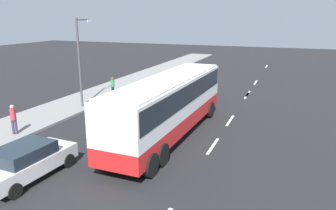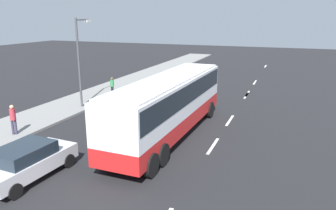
{
  "view_description": "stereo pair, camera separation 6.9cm",
  "coord_description": "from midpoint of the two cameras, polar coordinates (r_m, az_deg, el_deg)",
  "views": [
    {
      "loc": [
        -17.75,
        -6.54,
        6.78
      ],
      "look_at": [
        -1.7,
        -0.25,
        2.07
      ],
      "focal_mm": 34.8,
      "sensor_mm": 36.0,
      "label": 1
    },
    {
      "loc": [
        -17.78,
        -6.48,
        6.78
      ],
      "look_at": [
        -1.7,
        -0.25,
        2.07
      ],
      "focal_mm": 34.8,
      "sensor_mm": 36.0,
      "label": 2
    }
  ],
  "objects": [
    {
      "name": "street_lamp",
      "position": [
        25.12,
        -15.0,
        8.26
      ],
      "size": [
        1.8,
        0.24,
        6.54
      ],
      "color": "#47474C",
      "rests_on": "sidewalk_curb"
    },
    {
      "name": "pedestrian_near_curb",
      "position": [
        28.45,
        -9.6,
        3.46
      ],
      "size": [
        0.32,
        0.32,
        1.6
      ],
      "rotation": [
        0.0,
        0.0,
        2.72
      ],
      "color": "black",
      "rests_on": "sidewalk_curb"
    },
    {
      "name": "pedestrian_at_crossing",
      "position": [
        20.71,
        -25.38,
        -1.95
      ],
      "size": [
        0.32,
        0.32,
        1.77
      ],
      "rotation": [
        0.0,
        0.0,
        3.82
      ],
      "color": "#38334C",
      "rests_on": "sidewalk_curb"
    },
    {
      "name": "ground_plane",
      "position": [
        20.1,
        1.2,
        -4.45
      ],
      "size": [
        120.0,
        120.0,
        0.0
      ],
      "primitive_type": "plane",
      "color": "black"
    },
    {
      "name": "coach_bus",
      "position": [
        18.46,
        0.38,
        0.8
      ],
      "size": [
        12.28,
        2.91,
        3.5
      ],
      "rotation": [
        0.0,
        0.0,
        -0.03
      ],
      "color": "red",
      "rests_on": "ground_plane"
    },
    {
      "name": "sidewalk_curb",
      "position": [
        24.85,
        -19.86,
        -1.32
      ],
      "size": [
        80.0,
        4.0,
        0.15
      ],
      "primitive_type": "cube",
      "color": "gray",
      "rests_on": "ground_plane"
    },
    {
      "name": "lane_centreline",
      "position": [
        24.92,
        12.09,
        -0.86
      ],
      "size": [
        46.3,
        0.16,
        0.01
      ],
      "color": "white",
      "rests_on": "ground_plane"
    },
    {
      "name": "car_silver_hatch",
      "position": [
        15.39,
        -23.4,
        -8.93
      ],
      "size": [
        4.41,
        2.16,
        1.52
      ],
      "rotation": [
        0.0,
        0.0,
        -0.06
      ],
      "color": "silver",
      "rests_on": "ground_plane"
    }
  ]
}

